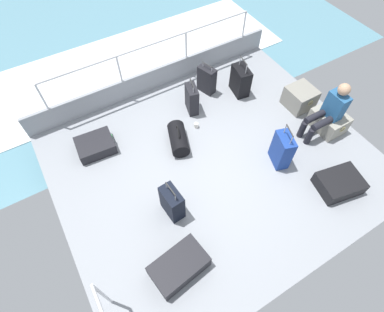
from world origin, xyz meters
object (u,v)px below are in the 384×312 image
at_px(suitcase_6, 240,81).
at_px(suitcase_7, 282,150).
at_px(suitcase_4, 192,99).
at_px(paper_cup, 196,125).
at_px(suitcase_0, 96,145).
at_px(cargo_crate_0, 300,98).
at_px(suitcase_1, 339,183).
at_px(cargo_crate_1, 329,121).
at_px(duffel_bag, 178,139).
at_px(passenger_seated, 329,110).
at_px(suitcase_2, 172,203).
at_px(suitcase_3, 207,80).
at_px(suitcase_5, 179,266).

distance_m(suitcase_6, suitcase_7, 1.77).
relative_size(suitcase_4, suitcase_6, 0.89).
bearing_deg(paper_cup, suitcase_0, -104.60).
bearing_deg(suitcase_0, cargo_crate_0, 75.30).
relative_size(suitcase_1, suitcase_7, 0.93).
relative_size(cargo_crate_1, duffel_bag, 0.92).
xyz_separation_m(cargo_crate_1, paper_cup, (-1.22, -2.06, -0.12)).
relative_size(suitcase_1, suitcase_6, 0.98).
height_order(suitcase_4, duffel_bag, suitcase_4).
bearing_deg(suitcase_1, cargo_crate_0, 157.94).
distance_m(suitcase_1, suitcase_6, 2.61).
bearing_deg(passenger_seated, suitcase_2, -89.23).
distance_m(suitcase_2, suitcase_3, 2.72).
bearing_deg(suitcase_7, suitcase_3, -176.38).
distance_m(suitcase_4, suitcase_5, 3.00).
height_order(suitcase_7, paper_cup, suitcase_7).
height_order(suitcase_1, suitcase_3, suitcase_3).
xyz_separation_m(cargo_crate_1, suitcase_0, (-1.68, -3.82, -0.07)).
height_order(suitcase_1, suitcase_2, suitcase_2).
distance_m(cargo_crate_0, suitcase_2, 3.25).
distance_m(suitcase_3, suitcase_5, 3.56).
xyz_separation_m(cargo_crate_0, suitcase_0, (-0.98, -3.75, -0.10)).
xyz_separation_m(suitcase_3, suitcase_7, (2.09, 0.13, 0.04)).
xyz_separation_m(cargo_crate_1, suitcase_4, (-1.64, -1.90, 0.10)).
relative_size(cargo_crate_0, paper_cup, 5.27).
bearing_deg(suitcase_5, suitcase_7, 106.99).
distance_m(cargo_crate_0, suitcase_6, 1.18).
height_order(cargo_crate_0, duffel_bag, duffel_bag).
xyz_separation_m(suitcase_3, suitcase_5, (2.80, -2.19, -0.14)).
height_order(suitcase_0, duffel_bag, duffel_bag).
xyz_separation_m(cargo_crate_1, suitcase_3, (-1.95, -1.38, 0.10)).
height_order(suitcase_0, suitcase_6, suitcase_6).
bearing_deg(cargo_crate_0, suitcase_4, -117.40).
relative_size(suitcase_2, suitcase_4, 1.03).
xyz_separation_m(suitcase_4, suitcase_5, (2.49, -1.67, -0.14)).
xyz_separation_m(suitcase_1, paper_cup, (-2.24, -1.30, -0.07)).
xyz_separation_m(cargo_crate_0, suitcase_3, (-1.26, -1.31, 0.08)).
bearing_deg(suitcase_5, cargo_crate_0, 113.71).
distance_m(cargo_crate_1, paper_cup, 2.39).
xyz_separation_m(suitcase_3, duffel_bag, (0.91, -1.15, -0.12)).
height_order(cargo_crate_1, paper_cup, cargo_crate_1).
bearing_deg(passenger_seated, paper_cup, -122.90).
bearing_deg(paper_cup, cargo_crate_1, 59.40).
relative_size(cargo_crate_0, suitcase_3, 0.82).
distance_m(cargo_crate_1, suitcase_4, 2.51).
bearing_deg(paper_cup, suitcase_2, -42.99).
distance_m(suitcase_4, suitcase_7, 1.89).
distance_m(suitcase_1, suitcase_4, 2.90).
bearing_deg(suitcase_7, suitcase_6, 166.36).
distance_m(cargo_crate_1, duffel_bag, 2.73).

